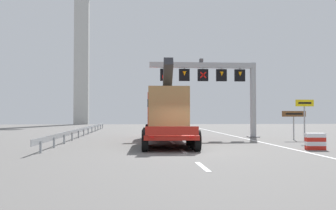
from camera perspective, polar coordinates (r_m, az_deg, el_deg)
The scene contains 10 objects.
ground at distance 20.12m, azimuth 2.00°, elevation -6.86°, with size 112.00×112.00×0.00m, color slate.
lane_markings at distance 47.47m, azimuth -1.65°, elevation -3.72°, with size 0.20×69.55×0.01m.
edge_line_right at distance 33.05m, azimuth 10.39°, elevation -4.70°, with size 0.20×63.00×0.01m, color silver.
overhead_lane_gantry at distance 32.43m, azimuth 7.23°, elevation 4.00°, with size 9.18×0.90×6.56m.
heavy_haul_truck_red at distance 27.16m, azimuth -0.37°, elevation -1.25°, with size 3.41×14.13×5.30m.
exit_sign_yellow at distance 28.11m, azimuth 19.62°, elevation -0.83°, with size 1.28×0.15×2.94m.
tourist_info_sign_brown at distance 30.34m, azimuth 18.18°, elevation -1.76°, with size 1.83×0.15×2.18m.
crash_barrier_striped at distance 22.26m, azimuth 21.02°, elevation -5.08°, with size 1.05×0.61×0.90m.
guardrail_left at distance 36.40m, azimuth -12.15°, elevation -3.52°, with size 0.13×36.31×0.76m.
bridge_pylon_distant at distance 80.01m, azimuth -12.65°, elevation 12.67°, with size 9.00×2.00×41.90m.
Camera 1 is at (-2.26, -19.90, 1.90)m, focal length 41.05 mm.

